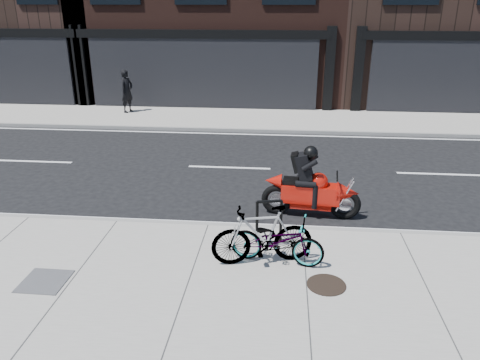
# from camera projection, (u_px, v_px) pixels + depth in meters

# --- Properties ---
(ground) EXTENTS (120.00, 120.00, 0.00)m
(ground) POSITION_uv_depth(u_px,v_px,m) (220.00, 194.00, 11.85)
(ground) COLOR black
(ground) RESTS_ON ground
(sidewalk_near) EXTENTS (60.00, 6.00, 0.13)m
(sidewalk_near) POSITION_uv_depth(u_px,v_px,m) (178.00, 316.00, 7.19)
(sidewalk_near) COLOR gray
(sidewalk_near) RESTS_ON ground
(sidewalk_far) EXTENTS (60.00, 3.50, 0.13)m
(sidewalk_far) POSITION_uv_depth(u_px,v_px,m) (245.00, 119.00, 19.02)
(sidewalk_far) COLOR gray
(sidewalk_far) RESTS_ON ground
(bike_rack) EXTENTS (0.52, 0.17, 0.89)m
(bike_rack) POSITION_uv_depth(u_px,v_px,m) (269.00, 217.00, 9.09)
(bike_rack) COLOR black
(bike_rack) RESTS_ON sidewalk_near
(bicycle_front) EXTENTS (1.78, 0.87, 0.90)m
(bicycle_front) POSITION_uv_depth(u_px,v_px,m) (277.00, 240.00, 8.39)
(bicycle_front) COLOR gray
(bicycle_front) RESTS_ON sidewalk_near
(bicycle_rear) EXTENTS (1.91, 0.92, 1.11)m
(bicycle_rear) POSITION_uv_depth(u_px,v_px,m) (262.00, 235.00, 8.35)
(bicycle_rear) COLOR gray
(bicycle_rear) RESTS_ON sidewalk_near
(motorcycle) EXTENTS (2.24, 0.66, 1.67)m
(motorcycle) POSITION_uv_depth(u_px,v_px,m) (315.00, 189.00, 10.41)
(motorcycle) COLOR black
(motorcycle) RESTS_ON ground
(pedestrian) EXTENTS (0.64, 0.76, 1.77)m
(pedestrian) POSITION_uv_depth(u_px,v_px,m) (127.00, 91.00, 19.59)
(pedestrian) COLOR black
(pedestrian) RESTS_ON sidewalk_far
(manhole_cover) EXTENTS (0.70, 0.70, 0.02)m
(manhole_cover) POSITION_uv_depth(u_px,v_px,m) (326.00, 285.00, 7.85)
(manhole_cover) COLOR black
(manhole_cover) RESTS_ON sidewalk_near
(utility_grate) EXTENTS (0.76, 0.76, 0.02)m
(utility_grate) POSITION_uv_depth(u_px,v_px,m) (45.00, 281.00, 7.95)
(utility_grate) COLOR #48494B
(utility_grate) RESTS_ON sidewalk_near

